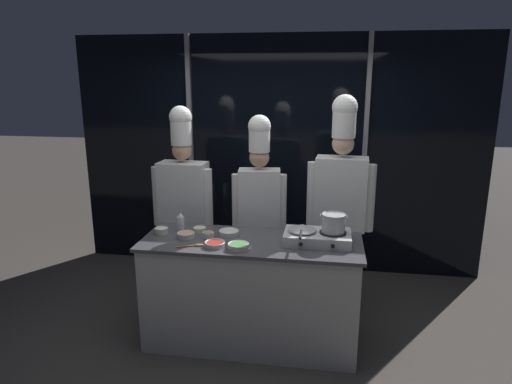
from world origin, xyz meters
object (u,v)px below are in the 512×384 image
(prep_bowl_mushrooms, at_px, (208,235))
(serving_spoon_slotted, at_px, (195,245))
(stock_pot, at_px, (333,222))
(frying_pan, at_px, (302,228))
(portable_stove, at_px, (317,237))
(chef_line, at_px, (341,192))
(squeeze_bottle_clear, at_px, (181,222))
(prep_bowl_chili_flakes, at_px, (215,244))
(prep_bowl_rice, at_px, (162,230))
(prep_bowl_bean_sprouts, at_px, (229,232))
(prep_bowl_scallions, at_px, (238,246))
(prep_bowl_noodles, at_px, (200,229))
(chef_head, at_px, (184,195))
(chef_sous, at_px, (259,198))
(prep_bowl_shrimp, at_px, (186,235))

(prep_bowl_mushrooms, bearing_deg, serving_spoon_slotted, -104.82)
(stock_pot, bearing_deg, frying_pan, -179.00)
(portable_stove, height_order, chef_line, chef_line)
(squeeze_bottle_clear, distance_m, prep_bowl_chili_flakes, 0.50)
(prep_bowl_rice, bearing_deg, frying_pan, -0.47)
(prep_bowl_bean_sprouts, relative_size, chef_line, 0.08)
(prep_bowl_scallions, distance_m, serving_spoon_slotted, 0.36)
(serving_spoon_slotted, distance_m, chef_line, 1.48)
(prep_bowl_noodles, distance_m, chef_head, 0.63)
(portable_stove, xyz_separation_m, squeeze_bottle_clear, (-1.19, 0.10, 0.03))
(frying_pan, relative_size, prep_bowl_rice, 3.56)
(chef_head, distance_m, chef_sous, 0.77)
(portable_stove, bearing_deg, prep_bowl_bean_sprouts, 174.18)
(portable_stove, distance_m, stock_pot, 0.18)
(frying_pan, height_order, prep_bowl_rice, frying_pan)
(frying_pan, distance_m, prep_bowl_scallions, 0.55)
(stock_pot, xyz_separation_m, prep_bowl_noodles, (-1.14, 0.10, -0.15))
(prep_bowl_scallions, bearing_deg, prep_bowl_noodles, 140.27)
(prep_bowl_noodles, bearing_deg, prep_bowl_scallions, -39.73)
(chef_line, bearing_deg, prep_bowl_scallions, 51.90)
(prep_bowl_chili_flakes, height_order, prep_bowl_shrimp, prep_bowl_shrimp)
(chef_line, bearing_deg, prep_bowl_mushrooms, 35.48)
(squeeze_bottle_clear, xyz_separation_m, prep_bowl_rice, (-0.14, -0.09, -0.05))
(chef_head, bearing_deg, prep_bowl_bean_sprouts, 139.68)
(squeeze_bottle_clear, height_order, prep_bowl_mushrooms, squeeze_bottle_clear)
(frying_pan, height_order, chef_head, chef_head)
(chef_line, bearing_deg, prep_bowl_rice, 26.71)
(prep_bowl_bean_sprouts, bearing_deg, prep_bowl_chili_flakes, -99.59)
(prep_bowl_bean_sprouts, xyz_separation_m, chef_sous, (0.19, 0.50, 0.17))
(prep_bowl_mushrooms, bearing_deg, prep_bowl_bean_sprouts, 34.34)
(stock_pot, relative_size, prep_bowl_chili_flakes, 1.32)
(chef_sous, bearing_deg, squeeze_bottle_clear, 30.60)
(prep_bowl_scallions, bearing_deg, chef_sous, 87.15)
(portable_stove, height_order, stock_pot, stock_pot)
(prep_bowl_rice, relative_size, chef_line, 0.06)
(frying_pan, bearing_deg, prep_bowl_mushrooms, -178.22)
(prep_bowl_chili_flakes, height_order, chef_head, chef_head)
(frying_pan, height_order, chef_sous, chef_sous)
(prep_bowl_bean_sprouts, distance_m, chef_line, 1.13)
(chef_sous, distance_m, chef_line, 0.76)
(squeeze_bottle_clear, distance_m, chef_line, 1.50)
(frying_pan, xyz_separation_m, prep_bowl_bean_sprouts, (-0.63, 0.08, -0.10))
(frying_pan, distance_m, prep_bowl_mushrooms, 0.79)
(prep_bowl_shrimp, bearing_deg, squeeze_bottle_clear, 121.24)
(portable_stove, xyz_separation_m, prep_bowl_shrimp, (-1.09, -0.06, -0.02))
(chef_head, height_order, chef_sous, chef_head)
(serving_spoon_slotted, bearing_deg, chef_sous, 64.02)
(frying_pan, relative_size, chef_head, 0.21)
(chef_line, bearing_deg, stock_pot, 87.85)
(prep_bowl_bean_sprouts, height_order, chef_head, chef_head)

